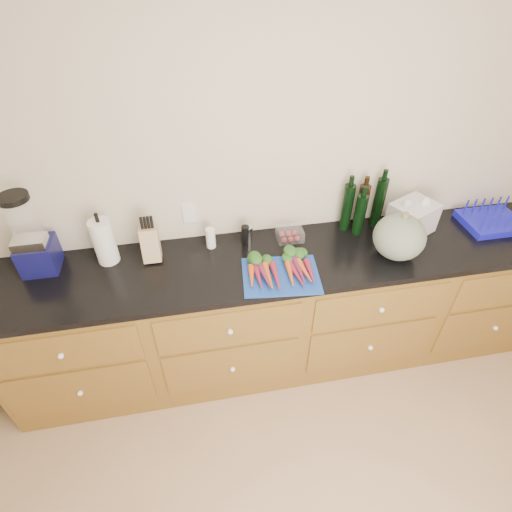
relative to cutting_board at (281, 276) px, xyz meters
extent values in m
cube|color=beige|center=(0.13, 0.48, 0.35)|extent=(4.10, 0.05, 2.60)
cube|color=brown|center=(0.13, 0.16, -0.50)|extent=(3.60, 0.60, 0.90)
cube|color=brown|center=(-1.22, -0.15, -0.23)|extent=(0.82, 0.01, 0.28)
sphere|color=white|center=(-1.22, -0.16, -0.23)|extent=(0.03, 0.03, 0.03)
cube|color=brown|center=(-1.22, -0.15, -0.59)|extent=(0.82, 0.01, 0.38)
sphere|color=white|center=(-1.22, -0.16, -0.59)|extent=(0.03, 0.03, 0.03)
cube|color=brown|center=(-0.32, -0.15, -0.23)|extent=(0.82, 0.01, 0.28)
sphere|color=white|center=(-0.32, -0.16, -0.23)|extent=(0.03, 0.03, 0.03)
cube|color=brown|center=(-0.32, -0.15, -0.59)|extent=(0.82, 0.01, 0.38)
sphere|color=white|center=(-0.32, -0.16, -0.59)|extent=(0.03, 0.03, 0.03)
cube|color=brown|center=(0.58, -0.15, -0.23)|extent=(0.82, 0.01, 0.28)
sphere|color=white|center=(0.58, -0.16, -0.23)|extent=(0.03, 0.03, 0.03)
cube|color=brown|center=(0.58, -0.15, -0.59)|extent=(0.82, 0.01, 0.38)
sphere|color=white|center=(0.58, -0.16, -0.59)|extent=(0.03, 0.03, 0.03)
cube|color=brown|center=(1.48, -0.15, -0.59)|extent=(0.82, 0.01, 0.38)
sphere|color=white|center=(1.48, -0.16, -0.59)|extent=(0.03, 0.03, 0.03)
cube|color=black|center=(0.13, 0.16, -0.03)|extent=(3.64, 0.62, 0.04)
cube|color=#153D9A|center=(0.00, 0.00, 0.00)|extent=(0.46, 0.37, 0.01)
cone|color=#DD521A|center=(-0.16, -0.02, 0.03)|extent=(0.04, 0.19, 0.04)
cone|color=maroon|center=(-0.13, -0.02, 0.03)|extent=(0.04, 0.19, 0.04)
cone|color=#692044|center=(-0.10, -0.02, 0.03)|extent=(0.04, 0.19, 0.04)
cone|color=#DD521A|center=(-0.07, -0.02, 0.03)|extent=(0.04, 0.19, 0.04)
cone|color=maroon|center=(-0.04, -0.02, 0.03)|extent=(0.04, 0.19, 0.04)
ellipsoid|color=#174517|center=(-0.10, 0.12, 0.03)|extent=(0.19, 0.11, 0.06)
cone|color=#DD521A|center=(0.04, -0.02, 0.03)|extent=(0.04, 0.19, 0.04)
cone|color=maroon|center=(0.07, -0.02, 0.03)|extent=(0.04, 0.19, 0.04)
cone|color=#692044|center=(0.10, -0.02, 0.03)|extent=(0.04, 0.19, 0.04)
cone|color=#DD521A|center=(0.13, -0.02, 0.03)|extent=(0.04, 0.19, 0.04)
cone|color=maroon|center=(0.16, -0.02, 0.03)|extent=(0.04, 0.19, 0.04)
ellipsoid|color=#174517|center=(0.10, 0.12, 0.03)|extent=(0.19, 0.11, 0.06)
ellipsoid|color=#596756|center=(0.71, 0.06, 0.13)|extent=(0.30, 0.30, 0.27)
cube|color=#0F0F46|center=(-1.33, 0.32, 0.08)|extent=(0.19, 0.19, 0.18)
cube|color=silver|center=(-1.33, 0.29, 0.20)|extent=(0.17, 0.11, 0.06)
cylinder|color=white|center=(-1.33, 0.32, 0.32)|extent=(0.15, 0.15, 0.25)
cylinder|color=black|center=(-1.33, 0.32, 0.46)|extent=(0.15, 0.15, 0.03)
cylinder|color=white|center=(-0.96, 0.32, 0.13)|extent=(0.12, 0.12, 0.28)
cube|color=tan|center=(-0.71, 0.30, 0.10)|extent=(0.10, 0.10, 0.20)
cylinder|color=white|center=(-0.36, 0.34, 0.06)|extent=(0.06, 0.06, 0.13)
cylinder|color=black|center=(-0.15, 0.34, 0.06)|extent=(0.05, 0.05, 0.12)
cylinder|color=silver|center=(-0.13, 0.34, 0.05)|extent=(0.05, 0.05, 0.12)
cube|color=white|center=(0.13, 0.33, 0.03)|extent=(0.16, 0.13, 0.07)
cylinder|color=black|center=(0.51, 0.38, 0.15)|extent=(0.07, 0.07, 0.31)
cylinder|color=black|center=(0.61, 0.39, 0.14)|extent=(0.07, 0.07, 0.29)
cylinder|color=black|center=(0.72, 0.38, 0.16)|extent=(0.07, 0.07, 0.34)
cylinder|color=black|center=(0.57, 0.32, 0.13)|extent=(0.07, 0.07, 0.27)
cube|color=#1516BD|center=(1.47, 0.24, 0.02)|extent=(0.37, 0.29, 0.05)
camera|label=1|loc=(-0.44, -1.60, 1.53)|focal=28.00mm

